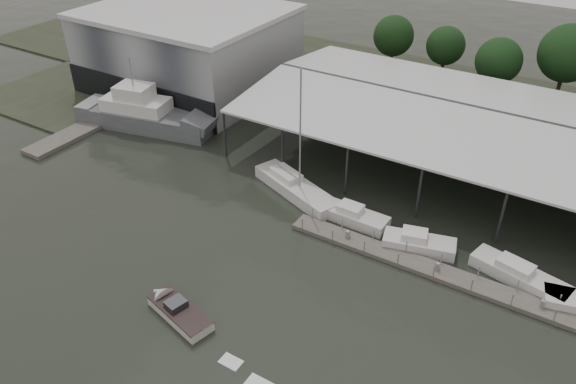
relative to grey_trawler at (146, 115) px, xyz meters
The scene contains 13 objects.
ground 29.73m from the grey_trawler, 35.29° to the right, with size 200.00×200.00×0.00m, color black.
land_strip_far 34.74m from the grey_trawler, 45.72° to the left, with size 140.00×30.00×0.30m.
land_strip_west 20.40m from the grey_trawler, 140.82° to the left, with size 20.00×40.00×0.30m.
storage_warehouse 13.84m from the grey_trawler, 106.42° to the left, with size 24.50×20.50×10.50m.
covered_boat_shed 42.88m from the grey_trawler, 14.74° to the left, with size 58.24×24.00×6.96m.
trawler_dock 6.71m from the grey_trawler, 151.37° to the right, with size 3.00×18.00×0.50m.
floating_dock 39.90m from the grey_trawler, 10.33° to the right, with size 28.00×2.00×1.40m.
grey_trawler is the anchor object (origin of this frame).
white_sailboat 22.67m from the grey_trawler, ahead, with size 10.56×6.12×13.24m.
speedboat_underway 31.81m from the grey_trawler, 42.63° to the right, with size 17.04×5.93×2.00m.
moored_cruiser_0 29.80m from the grey_trawler, ahead, with size 6.17×2.35×1.70m.
moored_cruiser_1 36.16m from the grey_trawler, ahead, with size 6.38×3.65×1.70m.
moored_cruiser_2 44.25m from the grey_trawler, ahead, with size 8.01×3.94×1.70m.
Camera 1 is at (21.86, -25.42, 30.15)m, focal length 35.00 mm.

